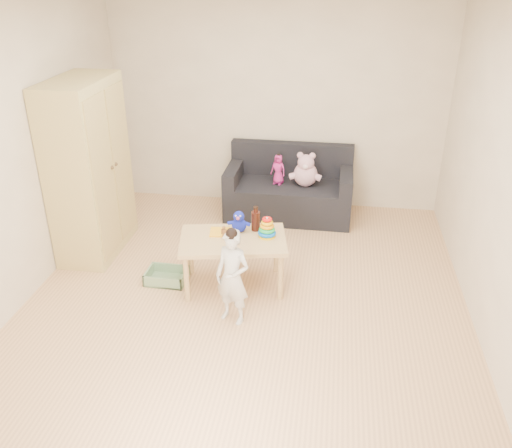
% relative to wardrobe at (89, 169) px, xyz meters
% --- Properties ---
extents(room, '(4.50, 4.50, 4.50)m').
position_rel_wardrobe_xyz_m(room, '(1.74, -0.73, 0.39)').
color(room, tan).
rests_on(room, ground).
extents(wardrobe, '(0.50, 1.01, 1.81)m').
position_rel_wardrobe_xyz_m(wardrobe, '(0.00, 0.00, 0.00)').
color(wardrobe, tan).
rests_on(wardrobe, ground).
extents(sofa, '(1.49, 0.75, 0.42)m').
position_rel_wardrobe_xyz_m(sofa, '(1.95, 1.12, -0.70)').
color(sofa, black).
rests_on(sofa, ground).
extents(play_table, '(1.07, 0.78, 0.51)m').
position_rel_wardrobe_xyz_m(play_table, '(1.58, -0.53, -0.65)').
color(play_table, tan).
rests_on(play_table, ground).
extents(storage_bin, '(0.39, 0.30, 0.12)m').
position_rel_wardrobe_xyz_m(storage_bin, '(0.92, -0.55, -0.85)').
color(storage_bin, gray).
rests_on(storage_bin, ground).
extents(toddler, '(0.37, 0.31, 0.84)m').
position_rel_wardrobe_xyz_m(toddler, '(1.68, -1.07, -0.48)').
color(toddler, silver).
rests_on(toddler, ground).
extents(pink_bear, '(0.32, 0.28, 0.34)m').
position_rel_wardrobe_xyz_m(pink_bear, '(2.14, 1.08, -0.32)').
color(pink_bear, '#DBA2B7').
rests_on(pink_bear, sofa).
extents(doll, '(0.21, 0.17, 0.35)m').
position_rel_wardrobe_xyz_m(doll, '(1.82, 1.09, -0.31)').
color(doll, '#CB2686').
rests_on(doll, sofa).
extents(ring_stacker, '(0.17, 0.17, 0.19)m').
position_rel_wardrobe_xyz_m(ring_stacker, '(1.89, -0.45, -0.32)').
color(ring_stacker, yellow).
rests_on(ring_stacker, play_table).
extents(brown_bottle, '(0.08, 0.08, 0.24)m').
position_rel_wardrobe_xyz_m(brown_bottle, '(1.76, -0.33, -0.29)').
color(brown_bottle, black).
rests_on(brown_bottle, play_table).
extents(blue_plush, '(0.20, 0.16, 0.21)m').
position_rel_wardrobe_xyz_m(blue_plush, '(1.61, -0.38, -0.29)').
color(blue_plush, '#1725D0').
rests_on(blue_plush, play_table).
extents(wooden_figure, '(0.06, 0.06, 0.12)m').
position_rel_wardrobe_xyz_m(wooden_figure, '(1.50, -0.53, -0.33)').
color(wooden_figure, brown).
rests_on(wooden_figure, play_table).
extents(yellow_book, '(0.22, 0.22, 0.01)m').
position_rel_wardrobe_xyz_m(yellow_book, '(1.44, -0.43, -0.39)').
color(yellow_book, '#FEB11A').
rests_on(yellow_book, play_table).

